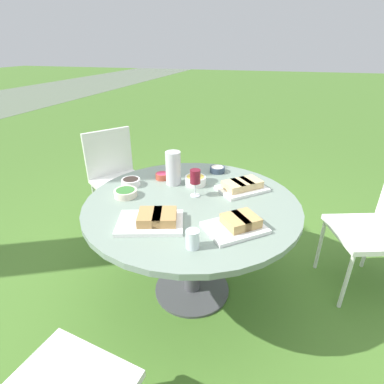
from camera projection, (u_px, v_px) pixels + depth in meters
The scene contains 15 objects.
ground_plane at pixel (192, 289), 2.13m from camera, with size 40.00×40.00×0.00m, color #4C7A2D.
dining_table at pixel (192, 215), 1.86m from camera, with size 1.30×1.30×0.71m.
chair_near_right at pixel (382, 223), 1.94m from camera, with size 0.55×0.54×0.89m.
chair_far_back at pixel (116, 172), 2.71m from camera, with size 0.60×0.60×0.89m.
water_pitcher at pixel (173, 168), 1.99m from camera, with size 0.11×0.10×0.23m.
wine_glass at pixel (195, 178), 1.82m from camera, with size 0.06×0.06×0.17m.
platter_bread_main at pixel (154, 220), 1.57m from camera, with size 0.33×0.40×0.07m.
platter_charcuterie at pixel (238, 224), 1.53m from camera, with size 0.36×0.37×0.07m.
platter_sandwich_side at pixel (242, 186), 1.93m from camera, with size 0.36×0.36×0.07m.
bowl_fries at pixel (195, 180), 2.01m from camera, with size 0.14×0.14×0.06m.
bowl_salad at pixel (126, 193), 1.86m from camera, with size 0.14×0.14×0.04m.
bowl_olives at pixel (131, 182), 2.01m from camera, with size 0.12×0.12×0.05m.
bowl_dip_red at pixel (162, 176), 2.10m from camera, with size 0.10×0.10×0.04m.
bowl_dip_cream at pixel (217, 169), 2.21m from camera, with size 0.11×0.11×0.04m.
cup_water_near at pixel (193, 239), 1.38m from camera, with size 0.07×0.07×0.09m.
Camera 1 is at (-1.54, -0.44, 1.56)m, focal length 28.00 mm.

